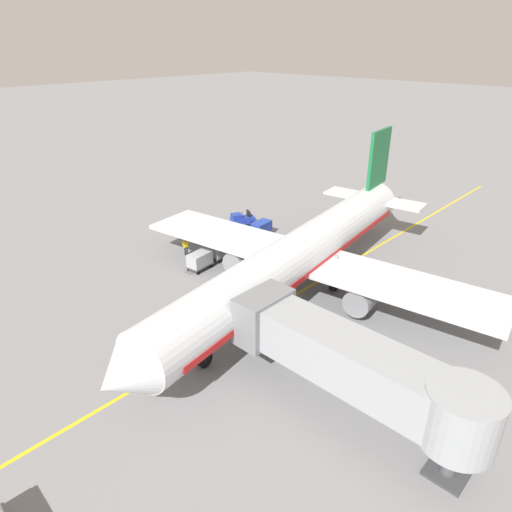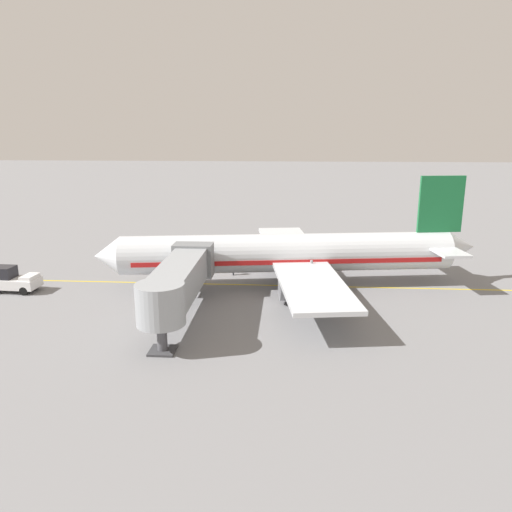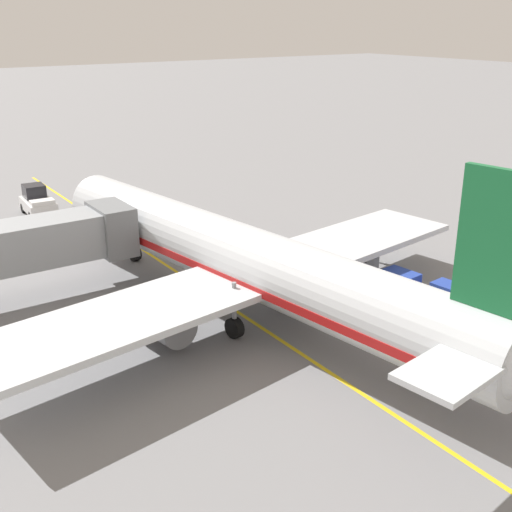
# 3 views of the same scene
# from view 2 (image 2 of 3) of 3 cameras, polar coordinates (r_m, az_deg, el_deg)

# --- Properties ---
(ground_plane) EXTENTS (400.00, 400.00, 0.00)m
(ground_plane) POSITION_cam_2_polar(r_m,az_deg,el_deg) (48.40, 3.93, -3.47)
(ground_plane) COLOR slate
(gate_lead_in_line) EXTENTS (0.24, 80.00, 0.01)m
(gate_lead_in_line) POSITION_cam_2_polar(r_m,az_deg,el_deg) (48.40, 3.93, -3.46)
(gate_lead_in_line) COLOR gold
(gate_lead_in_line) RESTS_ON ground
(parked_airliner) EXTENTS (30.43, 37.31, 10.63)m
(parked_airliner) POSITION_cam_2_polar(r_m,az_deg,el_deg) (47.76, 3.96, 0.27)
(parked_airliner) COLOR silver
(parked_airliner) RESTS_ON ground
(jet_bridge) EXTENTS (14.29, 3.50, 4.98)m
(jet_bridge) POSITION_cam_2_polar(r_m,az_deg,el_deg) (38.85, -9.00, -2.80)
(jet_bridge) COLOR #93999E
(jet_bridge) RESTS_ON ground
(pushback_tractor) EXTENTS (2.42, 4.51, 2.40)m
(pushback_tractor) POSITION_cam_2_polar(r_m,az_deg,el_deg) (51.72, -26.42, -2.53)
(pushback_tractor) COLOR silver
(pushback_tractor) RESTS_ON ground
(baggage_tug_lead) EXTENTS (2.12, 2.77, 1.62)m
(baggage_tug_lead) POSITION_cam_2_polar(r_m,az_deg,el_deg) (61.71, 10.32, 0.95)
(baggage_tug_lead) COLOR #1E339E
(baggage_tug_lead) RESTS_ON ground
(baggage_cart_front) EXTENTS (1.52, 2.96, 1.58)m
(baggage_cart_front) POSITION_cam_2_polar(r_m,az_deg,el_deg) (56.76, 0.86, 0.25)
(baggage_cart_front) COLOR #4C4C51
(baggage_cart_front) RESTS_ON ground
(baggage_cart_second_in_train) EXTENTS (1.52, 2.96, 1.58)m
(baggage_cart_second_in_train) POSITION_cam_2_polar(r_m,az_deg,el_deg) (56.98, 3.57, 0.28)
(baggage_cart_second_in_train) COLOR #4C4C51
(baggage_cart_second_in_train) RESTS_ON ground
(baggage_cart_third_in_train) EXTENTS (1.52, 2.96, 1.58)m
(baggage_cart_third_in_train) POSITION_cam_2_polar(r_m,az_deg,el_deg) (57.10, 7.09, 0.23)
(baggage_cart_third_in_train) COLOR #4C4C51
(baggage_cart_third_in_train) RESTS_ON ground
(baggage_cart_tail_end) EXTENTS (1.52, 2.96, 1.58)m
(baggage_cart_tail_end) POSITION_cam_2_polar(r_m,az_deg,el_deg) (58.16, 10.02, 0.38)
(baggage_cart_tail_end) COLOR #4C4C51
(baggage_cart_tail_end) RESTS_ON ground
(ground_crew_wing_walker) EXTENTS (0.31, 0.73, 1.69)m
(ground_crew_wing_walker) POSITION_cam_2_polar(r_m,az_deg,el_deg) (59.81, 1.99, 0.98)
(ground_crew_wing_walker) COLOR #232328
(ground_crew_wing_walker) RESTS_ON ground
(ground_crew_loader) EXTENTS (0.73, 0.27, 1.69)m
(ground_crew_loader) POSITION_cam_2_polar(r_m,az_deg,el_deg) (51.61, -2.67, -1.20)
(ground_crew_loader) COLOR #232328
(ground_crew_loader) RESTS_ON ground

